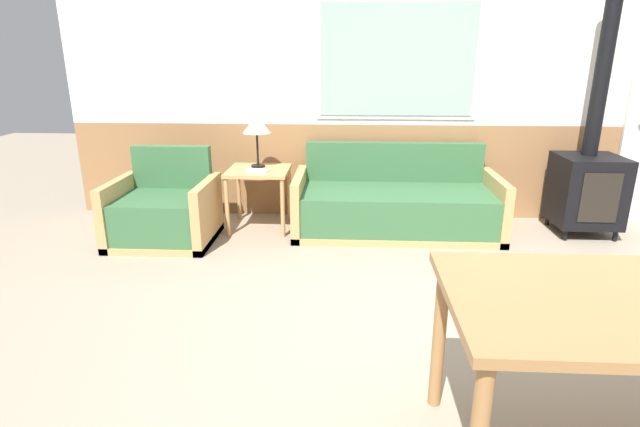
# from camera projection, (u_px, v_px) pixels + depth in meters

# --- Properties ---
(ground_plane) EXTENTS (16.00, 16.00, 0.00)m
(ground_plane) POSITION_uv_depth(u_px,v_px,m) (485.00, 361.00, 2.75)
(ground_plane) COLOR gray
(wall_back) EXTENTS (7.20, 0.09, 2.70)m
(wall_back) POSITION_uv_depth(u_px,v_px,m) (428.00, 82.00, 4.84)
(wall_back) COLOR #996B42
(wall_back) RESTS_ON ground_plane
(couch) EXTENTS (1.90, 0.85, 0.79)m
(couch) POSITION_uv_depth(u_px,v_px,m) (395.00, 206.00, 4.71)
(couch) COLOR tan
(couch) RESTS_ON ground_plane
(armchair) EXTENTS (0.88, 0.76, 0.81)m
(armchair) POSITION_uv_depth(u_px,v_px,m) (164.00, 213.00, 4.47)
(armchair) COLOR tan
(armchair) RESTS_ON ground_plane
(side_table) EXTENTS (0.57, 0.57, 0.58)m
(side_table) POSITION_uv_depth(u_px,v_px,m) (259.00, 179.00, 4.74)
(side_table) COLOR tan
(side_table) RESTS_ON ground_plane
(table_lamp) EXTENTS (0.27, 0.27, 0.49)m
(table_lamp) POSITION_uv_depth(u_px,v_px,m) (257.00, 126.00, 4.69)
(table_lamp) COLOR black
(table_lamp) RESTS_ON side_table
(book_stack) EXTENTS (0.23, 0.16, 0.02)m
(book_stack) POSITION_uv_depth(u_px,v_px,m) (257.00, 171.00, 4.61)
(book_stack) COLOR white
(book_stack) RESTS_ON side_table
(wood_stove) EXTENTS (0.55, 0.55, 2.34)m
(wood_stove) POSITION_uv_depth(u_px,v_px,m) (588.00, 174.00, 4.57)
(wood_stove) COLOR black
(wood_stove) RESTS_ON ground_plane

